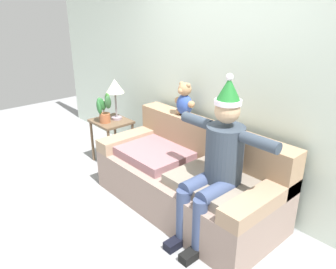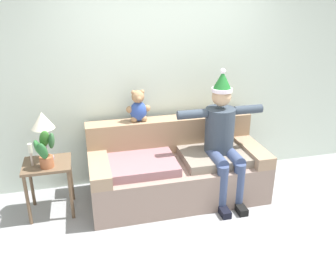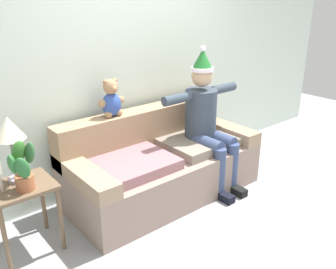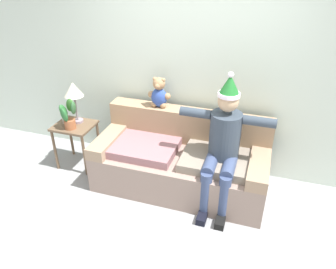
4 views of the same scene
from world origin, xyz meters
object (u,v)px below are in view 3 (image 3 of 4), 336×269
person_seated (207,118)px  side_table (22,197)px  potted_plant (22,167)px  teddy_bear (111,100)px  table_lamp (9,131)px  couch (161,163)px

person_seated → side_table: 1.97m
side_table → potted_plant: potted_plant is taller
teddy_bear → table_lamp: (-1.05, -0.23, -0.01)m
teddy_bear → side_table: bearing=-163.2°
person_seated → potted_plant: (-1.93, 0.04, 0.02)m
couch → teddy_bear: size_ratio=5.33×
person_seated → couch: bearing=161.3°
teddy_bear → potted_plant: size_ratio=0.96×
person_seated → potted_plant: person_seated is taller
table_lamp → potted_plant: table_lamp is taller
person_seated → potted_plant: bearing=178.7°
couch → table_lamp: table_lamp is taller
couch → potted_plant: size_ratio=5.10×
teddy_bear → side_table: 1.24m
side_table → potted_plant: size_ratio=1.52×
teddy_bear → potted_plant: (-1.05, -0.41, -0.25)m
couch → person_seated: (0.50, -0.17, 0.44)m
person_seated → table_lamp: size_ratio=2.81×
person_seated → table_lamp: (-1.94, 0.22, 0.25)m
person_seated → table_lamp: 1.97m
teddy_bear → potted_plant: bearing=-158.5°
teddy_bear → potted_plant: teddy_bear is taller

